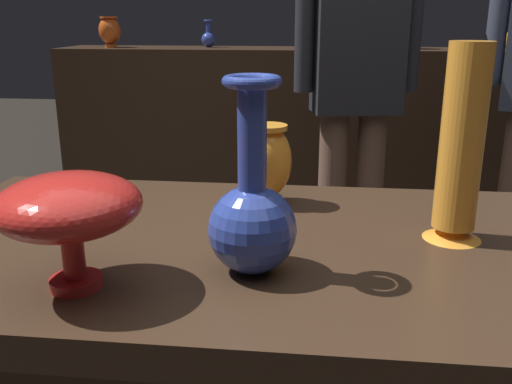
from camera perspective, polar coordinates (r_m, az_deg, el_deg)
name	(u,v)px	position (r m, az deg, el deg)	size (l,w,h in m)	color
back_display_shelf	(303,141)	(3.12, 4.71, 5.12)	(2.60, 0.40, 0.99)	#382619
vase_centerpiece	(250,214)	(0.79, -0.57, -2.27)	(0.13, 0.13, 0.28)	#2D429E
vase_tall_behind	(69,208)	(0.77, -18.35, -1.55)	(0.19, 0.19, 0.16)	red
vase_left_accent	(461,150)	(0.95, 19.93, 4.01)	(0.09, 0.09, 0.31)	orange
vase_right_accent	(268,161)	(1.08, 1.21, 3.11)	(0.09, 0.09, 0.15)	orange
shelf_vase_left	(209,38)	(3.17, -4.79, 15.21)	(0.08, 0.08, 0.14)	#2D429E
shelf_vase_right	(408,28)	(3.10, 15.03, 15.66)	(0.13, 0.13, 0.19)	#477A38
shelf_vase_far_left	(110,30)	(3.23, -14.51, 15.48)	(0.12, 0.12, 0.16)	#E55B1E
visitor_center_back	(357,71)	(2.18, 10.10, 11.91)	(0.46, 0.24, 1.62)	brown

